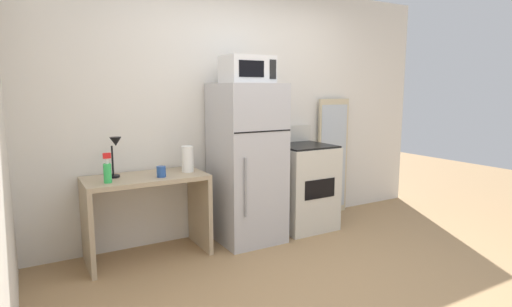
% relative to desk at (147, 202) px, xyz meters
% --- Properties ---
extents(ground_plane, '(12.00, 12.00, 0.00)m').
position_rel_desk_xyz_m(ground_plane, '(1.12, -1.36, -0.51)').
color(ground_plane, '#9E7A51').
extents(wall_back_white, '(5.00, 0.10, 2.60)m').
position_rel_desk_xyz_m(wall_back_white, '(1.12, 0.34, 0.79)').
color(wall_back_white, silver).
rests_on(wall_back_white, ground).
extents(desk, '(1.05, 0.53, 0.75)m').
position_rel_desk_xyz_m(desk, '(0.00, 0.00, 0.00)').
color(desk, tan).
rests_on(desk, ground).
extents(desk_lamp, '(0.14, 0.12, 0.35)m').
position_rel_desk_xyz_m(desk_lamp, '(-0.24, 0.07, 0.48)').
color(desk_lamp, black).
rests_on(desk_lamp, desk).
extents(paper_towel_roll, '(0.11, 0.11, 0.24)m').
position_rel_desk_xyz_m(paper_towel_roll, '(0.39, -0.01, 0.36)').
color(paper_towel_roll, white).
rests_on(paper_towel_roll, desk).
extents(spray_bottle, '(0.06, 0.06, 0.25)m').
position_rel_desk_xyz_m(spray_bottle, '(-0.34, -0.12, 0.33)').
color(spray_bottle, green).
rests_on(spray_bottle, desk).
extents(coffee_mug, '(0.08, 0.08, 0.09)m').
position_rel_desk_xyz_m(coffee_mug, '(0.11, -0.11, 0.28)').
color(coffee_mug, '#264C99').
rests_on(coffee_mug, desk).
extents(refrigerator, '(0.61, 0.66, 1.57)m').
position_rel_desk_xyz_m(refrigerator, '(1.00, -0.05, 0.27)').
color(refrigerator, '#B7B7BC').
rests_on(refrigerator, ground).
extents(microwave, '(0.46, 0.35, 0.26)m').
position_rel_desk_xyz_m(microwave, '(1.00, -0.07, 1.18)').
color(microwave, silver).
rests_on(microwave, refrigerator).
extents(oven_range, '(0.60, 0.61, 1.10)m').
position_rel_desk_xyz_m(oven_range, '(1.70, -0.03, -0.05)').
color(oven_range, beige).
rests_on(oven_range, ground).
extents(leaning_mirror, '(0.44, 0.03, 1.40)m').
position_rel_desk_xyz_m(leaning_mirror, '(2.34, 0.22, 0.19)').
color(leaning_mirror, '#C6B793').
rests_on(leaning_mirror, ground).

